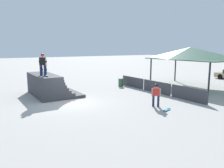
{
  "coord_description": "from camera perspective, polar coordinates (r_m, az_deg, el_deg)",
  "views": [
    {
      "loc": [
        14.95,
        -5.9,
        4.06
      ],
      "look_at": [
        -0.47,
        3.96,
        1.01
      ],
      "focal_mm": 35.0,
      "sensor_mm": 36.0,
      "label": 1
    }
  ],
  "objects": [
    {
      "name": "bystander_walking",
      "position": [
        15.41,
        11.44,
        -2.4
      ],
      "size": [
        0.54,
        0.49,
        1.61
      ],
      "rotation": [
        0.0,
        0.0,
        3.86
      ],
      "color": "#1E2347",
      "rests_on": "ground"
    },
    {
      "name": "pavilion_shelter",
      "position": [
        24.11,
        19.78,
        7.52
      ],
      "size": [
        8.59,
        4.76,
        4.14
      ],
      "color": "#2D2D33",
      "rests_on": "ground"
    },
    {
      "name": "skateboard_on_deck",
      "position": [
        17.92,
        -16.71,
        2.13
      ],
      "size": [
        0.83,
        0.35,
        0.09
      ],
      "rotation": [
        0.0,
        0.0,
        -0.19
      ],
      "color": "red",
      "rests_on": "quarter_pipe_ramp"
    },
    {
      "name": "quarter_pipe_ramp",
      "position": [
        19.55,
        -16.35,
        -0.54
      ],
      "size": [
        5.03,
        3.53,
        1.84
      ],
      "color": "#38383D",
      "rests_on": "ground"
    },
    {
      "name": "barrier_fence",
      "position": [
        20.29,
        11.54,
        -0.78
      ],
      "size": [
        10.38,
        0.12,
        1.05
      ],
      "color": "#3D3D42",
      "rests_on": "ground"
    },
    {
      "name": "skater_on_deck",
      "position": [
        18.31,
        -17.63,
        5.27
      ],
      "size": [
        0.69,
        0.61,
        1.78
      ],
      "rotation": [
        0.0,
        0.0,
        0.69
      ],
      "color": "#1E2347",
      "rests_on": "quarter_pipe_ramp"
    },
    {
      "name": "trash_bin",
      "position": [
        23.16,
        2.32,
        0.41
      ],
      "size": [
        0.52,
        0.52,
        0.85
      ],
      "primitive_type": "cylinder",
      "color": "#385B3D",
      "rests_on": "ground"
    },
    {
      "name": "ground_plane",
      "position": [
        16.58,
        -10.74,
        -4.9
      ],
      "size": [
        160.0,
        160.0,
        0.0
      ],
      "primitive_type": "plane",
      "color": "#ADA8A0"
    },
    {
      "name": "skateboard_on_ground",
      "position": [
        14.85,
        14.14,
        -6.49
      ],
      "size": [
        0.43,
        0.81,
        0.09
      ],
      "rotation": [
        0.0,
        0.0,
        1.88
      ],
      "color": "silver",
      "rests_on": "ground"
    }
  ]
}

